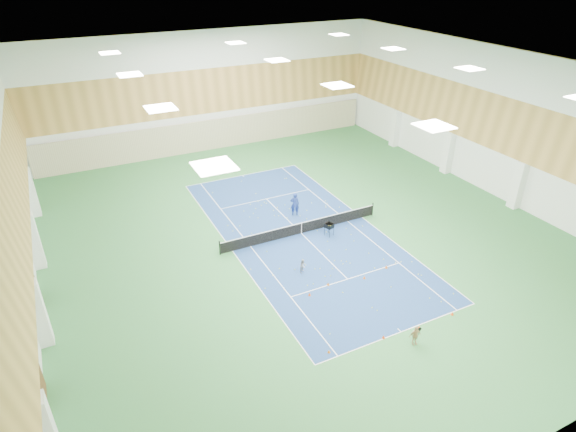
{
  "coord_description": "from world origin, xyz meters",
  "views": [
    {
      "loc": [
        -14.66,
        -27.23,
        18.59
      ],
      "look_at": [
        -1.3,
        -0.36,
        2.0
      ],
      "focal_mm": 30.0,
      "sensor_mm": 36.0,
      "label": 1
    }
  ],
  "objects_px": {
    "tennis_net": "(301,227)",
    "coach": "(295,204)",
    "ball_cart": "(329,229)",
    "child_apron": "(415,335)",
    "child_court": "(303,266)"
  },
  "relations": [
    {
      "from": "tennis_net",
      "to": "child_apron",
      "type": "xyz_separation_m",
      "value": [
        0.04,
        -12.92,
        0.04
      ]
    },
    {
      "from": "child_apron",
      "to": "ball_cart",
      "type": "distance_m",
      "value": 11.9
    },
    {
      "from": "tennis_net",
      "to": "ball_cart",
      "type": "xyz_separation_m",
      "value": [
        1.72,
        -1.14,
        -0.05
      ]
    },
    {
      "from": "child_court",
      "to": "tennis_net",
      "type": "bearing_deg",
      "value": 31.19
    },
    {
      "from": "coach",
      "to": "child_court",
      "type": "height_order",
      "value": "coach"
    },
    {
      "from": "tennis_net",
      "to": "coach",
      "type": "height_order",
      "value": "coach"
    },
    {
      "from": "child_court",
      "to": "coach",
      "type": "bearing_deg",
      "value": 34.68
    },
    {
      "from": "coach",
      "to": "child_court",
      "type": "xyz_separation_m",
      "value": [
        -3.08,
        -7.2,
        -0.49
      ]
    },
    {
      "from": "child_apron",
      "to": "ball_cart",
      "type": "height_order",
      "value": "child_apron"
    },
    {
      "from": "tennis_net",
      "to": "ball_cart",
      "type": "distance_m",
      "value": 2.06
    },
    {
      "from": "tennis_net",
      "to": "child_apron",
      "type": "distance_m",
      "value": 12.92
    },
    {
      "from": "coach",
      "to": "ball_cart",
      "type": "height_order",
      "value": "coach"
    },
    {
      "from": "coach",
      "to": "ball_cart",
      "type": "relative_size",
      "value": 1.94
    },
    {
      "from": "tennis_net",
      "to": "ball_cart",
      "type": "relative_size",
      "value": 12.76
    },
    {
      "from": "child_court",
      "to": "child_apron",
      "type": "xyz_separation_m",
      "value": [
        2.24,
        -8.54,
        0.11
      ]
    }
  ]
}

